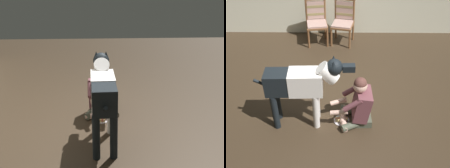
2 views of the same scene
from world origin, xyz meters
TOP-DOWN VIEW (x-y plane):
  - ground_plane at (0.00, 0.00)m, footprint 13.56×13.56m
  - dining_chair_left_of_pair at (-0.46, 2.16)m, footprint 0.52×0.53m
  - dining_chair_right_of_pair at (0.14, 2.16)m, footprint 0.55×0.55m
  - person_sitting_on_floor at (0.36, -0.48)m, footprint 0.65×0.58m
  - large_dog at (-0.47, -0.51)m, footprint 1.45×0.34m
  - hot_dog_on_plate at (0.11, -0.49)m, footprint 0.25×0.25m

SIDE VIEW (x-z plane):
  - ground_plane at x=0.00m, z-range 0.00..0.00m
  - hot_dog_on_plate at x=0.11m, z-range -0.01..0.06m
  - person_sitting_on_floor at x=0.36m, z-range -0.08..0.76m
  - dining_chair_left_of_pair at x=-0.46m, z-range 0.05..1.03m
  - dining_chair_right_of_pair at x=0.14m, z-range 0.05..1.03m
  - large_dog at x=-0.47m, z-range 0.16..1.33m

